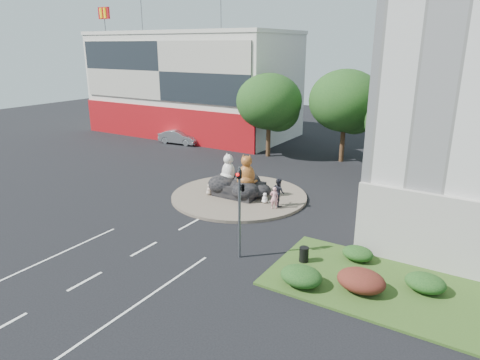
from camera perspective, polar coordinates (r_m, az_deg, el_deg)
The scene contains 22 objects.
ground at distance 24.61m, azimuth -12.67°, elevation -8.98°, with size 120.00×120.00×0.00m, color black.
roundabout_island at distance 31.81m, azimuth -0.12°, elevation -2.12°, with size 10.00×10.00×0.20m, color brown.
rock_plinth at distance 31.63m, azimuth -0.12°, elevation -1.19°, with size 3.20×2.60×0.90m, color black, non-canonical shape.
shophouse_block at distance 55.17m, azimuth -6.34°, elevation 12.65°, with size 25.20×12.30×17.40m.
grass_verge at distance 21.68m, azimuth 17.79°, elevation -13.12°, with size 10.00×6.00×0.12m, color #2F4F1A.
tree_left at distance 42.74m, azimuth 4.01°, elevation 10.04°, with size 6.46×6.46×8.27m.
tree_mid at distance 41.83m, azimuth 13.97°, elevation 9.84°, with size 6.84×6.84×8.76m.
tree_right at distance 36.65m, azimuth 20.83°, elevation 6.71°, with size 5.70×5.70×7.30m.
hedge_near_green at distance 20.53m, azimuth 8.17°, elevation -12.58°, with size 2.00×1.60×0.90m, color #103411.
hedge_red at distance 20.65m, azimuth 15.84°, elevation -12.78°, with size 2.20×1.76×0.99m, color #452012.
hedge_mid_green at distance 21.62m, azimuth 23.48°, elevation -12.46°, with size 1.80×1.44×0.81m, color #103411.
hedge_back_green at distance 23.33m, azimuth 15.43°, elevation -9.42°, with size 1.60×1.28×0.72m, color #103411.
traffic_light at distance 21.69m, azimuth 0.14°, elevation -1.81°, with size 0.44×1.24×5.00m.
street_lamp at distance 24.44m, azimuth 23.59°, elevation 1.21°, with size 2.34×0.22×8.06m.
cat_white at distance 31.77m, azimuth -1.56°, elevation 1.75°, with size 1.27×1.10×2.12m, color beige, non-canonical shape.
cat_tabby at distance 30.69m, azimuth 0.88°, elevation 1.36°, with size 1.38×1.20×2.31m, color #A74622, non-canonical shape.
kitten_calico at distance 31.76m, azimuth -4.11°, elevation -1.19°, with size 0.52×0.45×0.86m, color beige, non-canonical shape.
kitten_white at distance 30.08m, azimuth 3.34°, elevation -2.36°, with size 0.46×0.40×0.76m, color white, non-canonical shape.
pedestrian_pink at distance 28.98m, azimuth 4.58°, elevation -2.37°, with size 0.56×0.37×1.53m, color pink.
pedestrian_dark at distance 29.47m, azimuth 5.16°, elevation -1.61°, with size 0.94×0.74×1.94m, color black.
parked_car at distance 49.49m, azimuth -8.13°, elevation 5.70°, with size 1.67×4.78×1.58m, color #9EA1A6.
litter_bin at distance 22.60m, azimuth 8.51°, elevation -9.78°, with size 0.49×0.49×0.79m, color black.
Camera 1 is at (15.83, -15.43, 10.82)m, focal length 32.00 mm.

